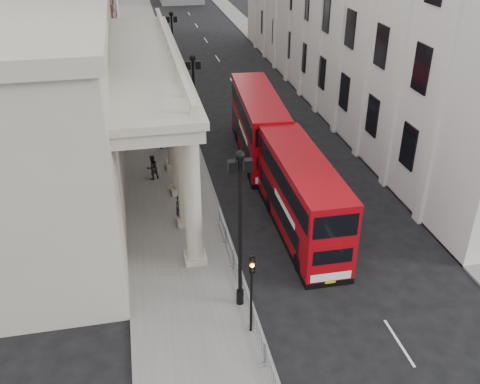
{
  "coord_description": "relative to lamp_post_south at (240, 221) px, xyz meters",
  "views": [
    {
      "loc": [
        -4.76,
        -16.16,
        17.84
      ],
      "look_at": [
        0.52,
        9.43,
        3.37
      ],
      "focal_mm": 40.0,
      "sensor_mm": 36.0,
      "label": 1
    }
  ],
  "objects": [
    {
      "name": "ground",
      "position": [
        0.6,
        -4.0,
        -4.91
      ],
      "size": [
        260.0,
        260.0,
        0.0
      ],
      "primitive_type": "plane",
      "color": "black",
      "rests_on": "ground"
    },
    {
      "name": "sidewalk_east",
      "position": [
        14.1,
        26.0,
        -4.85
      ],
      "size": [
        3.0,
        140.0,
        0.12
      ],
      "primitive_type": "cube",
      "color": "slate",
      "rests_on": "ground"
    },
    {
      "name": "pedestrian_c",
      "position": [
        -2.3,
        19.77,
        -3.85
      ],
      "size": [
        0.99,
        0.72,
        1.87
      ],
      "primitive_type": "imported",
      "rotation": [
        0.0,
        0.0,
        6.42
      ],
      "color": "black",
      "rests_on": "sidewalk_west"
    },
    {
      "name": "lamp_post_mid",
      "position": [
        0.0,
        16.0,
        0.0
      ],
      "size": [
        1.05,
        0.44,
        8.32
      ],
      "color": "black",
      "rests_on": "sidewalk_west"
    },
    {
      "name": "sidewalk_west",
      "position": [
        -2.4,
        26.0,
        -4.85
      ],
      "size": [
        6.0,
        140.0,
        0.12
      ],
      "primitive_type": "cube",
      "color": "slate",
      "rests_on": "ground"
    },
    {
      "name": "kerb",
      "position": [
        0.55,
        26.0,
        -4.84
      ],
      "size": [
        0.2,
        140.0,
        0.14
      ],
      "primitive_type": "cube",
      "color": "slate",
      "rests_on": "ground"
    },
    {
      "name": "crowd_barriers",
      "position": [
        0.25,
        -1.77,
        -4.24
      ],
      "size": [
        0.5,
        18.75,
        1.1
      ],
      "color": "gray",
      "rests_on": "sidewalk_west"
    },
    {
      "name": "lamp_post_south",
      "position": [
        0.0,
        0.0,
        0.0
      ],
      "size": [
        1.05,
        0.44,
        8.32
      ],
      "color": "black",
      "rests_on": "sidewalk_west"
    },
    {
      "name": "traffic_light",
      "position": [
        0.1,
        -2.02,
        -1.8
      ],
      "size": [
        0.28,
        0.33,
        4.3
      ],
      "color": "black",
      "rests_on": "sidewalk_west"
    },
    {
      "name": "pedestrian_b",
      "position": [
        -3.4,
        14.36,
        -3.88
      ],
      "size": [
        1.12,
        1.05,
        1.83
      ],
      "primitive_type": "imported",
      "rotation": [
        0.0,
        0.0,
        3.67
      ],
      "color": "#292221",
      "rests_on": "sidewalk_west"
    },
    {
      "name": "portico_building",
      "position": [
        -9.9,
        14.0,
        1.09
      ],
      "size": [
        9.0,
        28.0,
        12.0
      ],
      "primitive_type": "cube",
      "color": "#A8A28D",
      "rests_on": "ground"
    },
    {
      "name": "bus_near",
      "position": [
        4.91,
        5.9,
        -2.41
      ],
      "size": [
        2.77,
        11.09,
        4.78
      ],
      "rotation": [
        0.0,
        0.0,
        -0.01
      ],
      "color": "#9A070F",
      "rests_on": "ground"
    },
    {
      "name": "lamp_post_north",
      "position": [
        0.0,
        32.0,
        0.0
      ],
      "size": [
        1.05,
        0.44,
        8.32
      ],
      "color": "black",
      "rests_on": "sidewalk_west"
    },
    {
      "name": "bus_far",
      "position": [
        4.98,
        17.1,
        -2.34
      ],
      "size": [
        3.51,
        11.57,
        4.93
      ],
      "rotation": [
        0.0,
        0.0,
        -0.07
      ],
      "color": "#9D070F",
      "rests_on": "ground"
    },
    {
      "name": "pedestrian_a",
      "position": [
        -2.05,
        8.36,
        -3.92
      ],
      "size": [
        0.74,
        0.62,
        1.75
      ],
      "primitive_type": "imported",
      "rotation": [
        0.0,
        0.0,
        0.36
      ],
      "color": "black",
      "rests_on": "sidewalk_west"
    }
  ]
}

